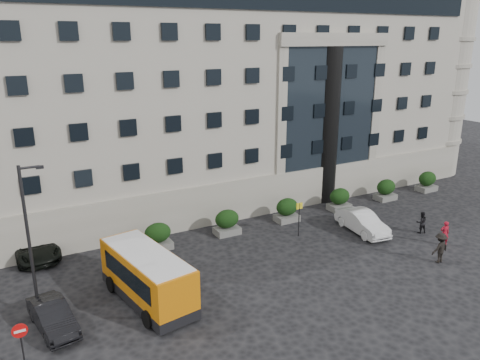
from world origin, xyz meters
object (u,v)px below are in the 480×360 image
at_px(no_entry_sign, 21,338).
at_px(pedestrian_c, 440,248).
at_px(hedge_d, 340,199).
at_px(parked_car_d, 32,245).
at_px(hedge_f, 427,181).
at_px(pedestrian_a, 445,233).
at_px(hedge_e, 386,190).
at_px(street_lamp, 30,238).
at_px(parked_car_b, 53,317).
at_px(pedestrian_b, 421,222).
at_px(minibus, 147,275).
at_px(hedge_c, 287,210).
at_px(white_taxi, 362,222).
at_px(bus_stop_sign, 299,213).
at_px(hedge_a, 158,236).
at_px(hedge_b, 227,222).

xyz_separation_m(no_entry_sign, pedestrian_c, (23.92, -1.56, -0.67)).
relative_size(hedge_d, parked_car_d, 0.33).
relative_size(hedge_f, pedestrian_a, 1.05).
distance_m(hedge_e, street_lamp, 29.34).
relative_size(parked_car_b, parked_car_d, 0.75).
height_order(street_lamp, pedestrian_b, street_lamp).
relative_size(hedge_f, minibus, 0.26).
height_order(minibus, parked_car_b, minibus).
height_order(hedge_c, minibus, minibus).
bearing_deg(no_entry_sign, hedge_d, 19.76).
height_order(parked_car_b, pedestrian_b, pedestrian_b).
height_order(hedge_c, white_taxi, hedge_c).
xyz_separation_m(bus_stop_sign, minibus, (-12.14, -3.18, -0.17)).
bearing_deg(hedge_d, street_lamp, -168.47).
bearing_deg(pedestrian_b, hedge_e, -96.08).
distance_m(hedge_f, minibus, 29.27).
bearing_deg(hedge_a, parked_car_d, 159.24).
height_order(parked_car_b, white_taxi, white_taxi).
height_order(hedge_f, white_taxi, hedge_f).
bearing_deg(bus_stop_sign, hedge_b, 146.93).
distance_m(hedge_a, hedge_d, 15.60).
xyz_separation_m(hedge_d, pedestrian_c, (-0.68, -10.39, 0.06)).
relative_size(hedge_c, parked_car_d, 0.33).
xyz_separation_m(hedge_e, minibus, (-23.44, -5.98, 0.63)).
xyz_separation_m(hedge_c, hedge_d, (5.20, 0.00, 0.00)).
bearing_deg(hedge_e, parked_car_b, -167.61).
xyz_separation_m(hedge_d, parked_car_b, (-23.10, -6.21, -0.25)).
distance_m(hedge_b, pedestrian_c, 14.23).
bearing_deg(pedestrian_a, minibus, 15.09).
xyz_separation_m(hedge_e, pedestrian_a, (-3.47, -8.82, -0.06)).
distance_m(hedge_d, hedge_e, 5.20).
xyz_separation_m(hedge_e, no_entry_sign, (-29.80, -8.84, 0.72)).
relative_size(hedge_e, bus_stop_sign, 0.73).
bearing_deg(parked_car_d, hedge_b, -20.30).
xyz_separation_m(pedestrian_b, pedestrian_c, (-2.76, -3.82, 0.17)).
relative_size(hedge_e, white_taxi, 0.39).
distance_m(hedge_a, hedge_f, 26.00).
bearing_deg(street_lamp, no_entry_sign, -104.72).
xyz_separation_m(hedge_a, no_entry_sign, (-9.00, -8.84, 0.72)).
bearing_deg(street_lamp, hedge_d, 11.53).
distance_m(hedge_e, no_entry_sign, 31.09).
relative_size(white_taxi, pedestrian_b, 2.93).
bearing_deg(hedge_d, minibus, -161.84).
distance_m(bus_stop_sign, minibus, 12.55).
bearing_deg(bus_stop_sign, pedestrian_c, -54.50).
bearing_deg(hedge_d, hedge_b, 180.00).
xyz_separation_m(minibus, parked_car_b, (-4.86, -0.23, -0.88)).
height_order(street_lamp, white_taxi, street_lamp).
distance_m(hedge_e, pedestrian_c, 11.94).
relative_size(hedge_a, hedge_c, 1.00).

